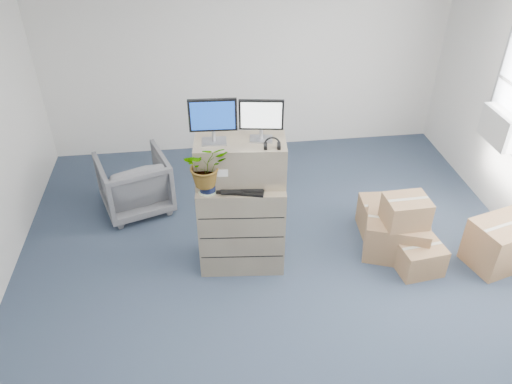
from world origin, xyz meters
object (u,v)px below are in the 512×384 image
at_px(monitor_left, 213,119).
at_px(keyboard, 241,189).
at_px(potted_plant, 206,169).
at_px(filing_cabinet_lower, 242,223).
at_px(water_bottle, 248,169).
at_px(monitor_right, 261,118).
at_px(office_chair, 134,181).

height_order(monitor_left, keyboard, monitor_left).
xyz_separation_m(keyboard, potted_plant, (-0.34, 0.03, 0.25)).
xyz_separation_m(filing_cabinet_lower, keyboard, (-0.01, -0.15, 0.56)).
bearing_deg(monitor_left, potted_plant, -115.89).
bearing_deg(potted_plant, water_bottle, 18.52).
bearing_deg(monitor_right, keyboard, -130.72).
height_order(keyboard, potted_plant, potted_plant).
height_order(monitor_left, water_bottle, monitor_left).
bearing_deg(monitor_right, office_chair, 151.25).
relative_size(keyboard, potted_plant, 0.95).
bearing_deg(monitor_left, keyboard, -37.91).
height_order(monitor_left, monitor_right, monitor_left).
bearing_deg(filing_cabinet_lower, monitor_left, 173.08).
relative_size(filing_cabinet_lower, office_chair, 1.27).
xyz_separation_m(monitor_left, keyboard, (0.24, -0.21, -0.72)).
height_order(water_bottle, potted_plant, potted_plant).
distance_m(monitor_right, potted_plant, 0.75).
bearing_deg(potted_plant, keyboard, -4.73).
bearing_deg(monitor_right, monitor_left, -172.24).
distance_m(filing_cabinet_lower, monitor_right, 1.27).
bearing_deg(office_chair, monitor_left, 113.22).
distance_m(filing_cabinet_lower, water_bottle, 0.69).
distance_m(filing_cabinet_lower, monitor_left, 1.30).
height_order(filing_cabinet_lower, office_chair, filing_cabinet_lower).
relative_size(monitor_right, keyboard, 0.91).
bearing_deg(potted_plant, monitor_right, 16.56).
bearing_deg(monitor_left, water_bottle, -3.32).
distance_m(monitor_left, keyboard, 0.78).
bearing_deg(monitor_left, office_chair, 134.54).
bearing_deg(office_chair, potted_plant, 106.39).
relative_size(filing_cabinet_lower, monitor_left, 2.29).
relative_size(monitor_right, potted_plant, 0.86).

